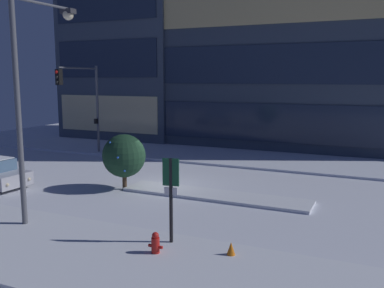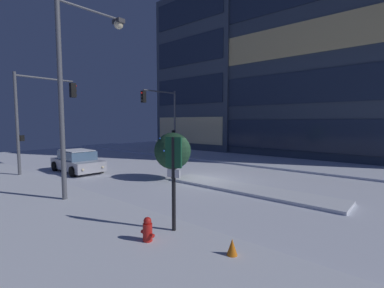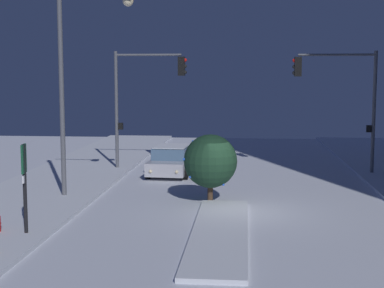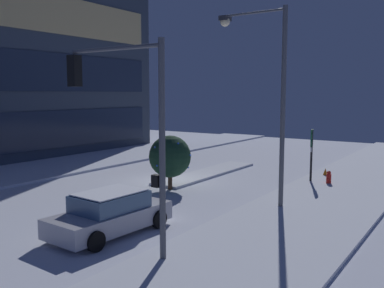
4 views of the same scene
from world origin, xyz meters
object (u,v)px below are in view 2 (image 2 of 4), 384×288
(traffic_light_corner_near_left, at_px, (41,107))
(construction_cone, at_px, (232,250))
(parking_info_sign, at_px, (174,173))
(decorated_tree_median, at_px, (173,151))
(fire_hydrant, at_px, (148,232))
(car_near, at_px, (77,161))
(street_lamp_arched, at_px, (79,74))
(traffic_light_corner_far_left, at_px, (163,112))

(traffic_light_corner_near_left, relative_size, construction_cone, 11.66)
(traffic_light_corner_near_left, bearing_deg, parking_info_sign, -95.91)
(parking_info_sign, bearing_deg, construction_cone, -103.83)
(decorated_tree_median, bearing_deg, traffic_light_corner_near_left, -151.92)
(fire_hydrant, relative_size, parking_info_sign, 0.27)
(car_near, xyz_separation_m, street_lamp_arched, (6.35, -2.93, 4.73))
(traffic_light_corner_near_left, bearing_deg, construction_cone, -95.69)
(fire_hydrant, bearing_deg, street_lamp_arched, 168.63)
(traffic_light_corner_near_left, height_order, fire_hydrant, traffic_light_corner_near_left)
(street_lamp_arched, distance_m, fire_hydrant, 7.74)
(car_near, height_order, construction_cone, car_near)
(fire_hydrant, xyz_separation_m, parking_info_sign, (0.04, 0.99, 1.51))
(street_lamp_arched, xyz_separation_m, fire_hydrant, (5.75, -1.16, -5.05))
(traffic_light_corner_near_left, relative_size, street_lamp_arched, 0.76)
(traffic_light_corner_near_left, height_order, decorated_tree_median, traffic_light_corner_near_left)
(street_lamp_arched, bearing_deg, traffic_light_corner_far_left, 32.63)
(car_near, distance_m, traffic_light_corner_near_left, 4.17)
(traffic_light_corner_far_left, bearing_deg, decorated_tree_median, 49.52)
(car_near, bearing_deg, parking_info_sign, -10.98)
(street_lamp_arched, height_order, parking_info_sign, street_lamp_arched)
(parking_info_sign, bearing_deg, car_near, 66.18)
(parking_info_sign, xyz_separation_m, decorated_tree_median, (-5.44, 5.51, -0.20))
(traffic_light_corner_far_left, xyz_separation_m, decorated_tree_median, (7.44, -6.35, -2.64))
(traffic_light_corner_far_left, distance_m, decorated_tree_median, 10.13)
(parking_info_sign, bearing_deg, traffic_light_corner_near_left, 74.58)
(car_near, relative_size, traffic_light_corner_near_left, 0.73)
(street_lamp_arched, xyz_separation_m, parking_info_sign, (5.80, -0.17, -3.54))
(street_lamp_arched, xyz_separation_m, construction_cone, (7.94, -0.33, -5.17))
(street_lamp_arched, distance_m, decorated_tree_median, 6.53)
(traffic_light_corner_far_left, height_order, construction_cone, traffic_light_corner_far_left)
(car_near, distance_m, construction_cone, 14.66)
(decorated_tree_median, bearing_deg, car_near, -160.20)
(car_near, relative_size, parking_info_sign, 1.57)
(traffic_light_corner_near_left, distance_m, parking_info_sign, 13.50)
(traffic_light_corner_near_left, height_order, traffic_light_corner_far_left, traffic_light_corner_near_left)
(fire_hydrant, bearing_deg, traffic_light_corner_near_left, 169.84)
(decorated_tree_median, bearing_deg, street_lamp_arched, -93.82)
(traffic_light_corner_near_left, xyz_separation_m, decorated_tree_median, (7.77, 4.15, -2.64))
(construction_cone, bearing_deg, parking_info_sign, 175.68)
(fire_hydrant, relative_size, decorated_tree_median, 0.29)
(street_lamp_arched, bearing_deg, traffic_light_corner_near_left, 82.22)
(fire_hydrant, relative_size, construction_cone, 1.48)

